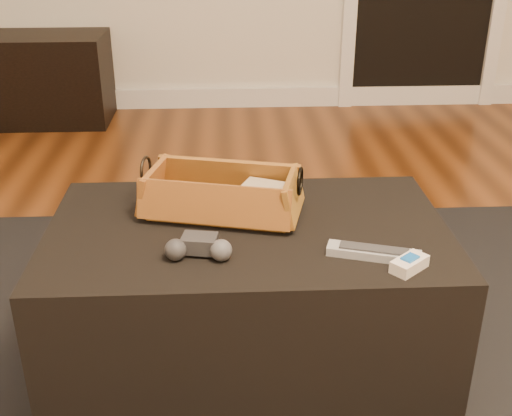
{
  "coord_description": "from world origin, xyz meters",
  "views": [
    {
      "loc": [
        0.09,
        -1.19,
        1.16
      ],
      "look_at": [
        0.16,
        0.21,
        0.49
      ],
      "focal_mm": 45.0,
      "sensor_mm": 36.0,
      "label": 1
    }
  ],
  "objects_px": {
    "ottoman": "(248,297)",
    "tv_remote": "(213,206)",
    "game_controller": "(199,247)",
    "silver_remote": "(374,253)",
    "cream_gadget": "(409,264)",
    "wicker_basket": "(222,196)"
  },
  "relations": [
    {
      "from": "ottoman",
      "to": "tv_remote",
      "type": "bearing_deg",
      "value": 140.32
    },
    {
      "from": "ottoman",
      "to": "game_controller",
      "type": "distance_m",
      "value": 0.3
    },
    {
      "from": "silver_remote",
      "to": "tv_remote",
      "type": "bearing_deg",
      "value": 146.95
    },
    {
      "from": "tv_remote",
      "to": "cream_gadget",
      "type": "relative_size",
      "value": 2.22
    },
    {
      "from": "wicker_basket",
      "to": "cream_gadget",
      "type": "bearing_deg",
      "value": -36.95
    },
    {
      "from": "game_controller",
      "to": "cream_gadget",
      "type": "bearing_deg",
      "value": -9.68
    },
    {
      "from": "tv_remote",
      "to": "cream_gadget",
      "type": "distance_m",
      "value": 0.53
    },
    {
      "from": "wicker_basket",
      "to": "silver_remote",
      "type": "height_order",
      "value": "wicker_basket"
    },
    {
      "from": "wicker_basket",
      "to": "cream_gadget",
      "type": "distance_m",
      "value": 0.51
    },
    {
      "from": "cream_gadget",
      "to": "game_controller",
      "type": "bearing_deg",
      "value": 170.32
    },
    {
      "from": "ottoman",
      "to": "cream_gadget",
      "type": "height_order",
      "value": "cream_gadget"
    },
    {
      "from": "silver_remote",
      "to": "ottoman",
      "type": "bearing_deg",
      "value": 149.23
    },
    {
      "from": "ottoman",
      "to": "game_controller",
      "type": "relative_size",
      "value": 6.38
    },
    {
      "from": "ottoman",
      "to": "silver_remote",
      "type": "relative_size",
      "value": 4.62
    },
    {
      "from": "wicker_basket",
      "to": "game_controller",
      "type": "height_order",
      "value": "wicker_basket"
    },
    {
      "from": "silver_remote",
      "to": "game_controller",
      "type": "bearing_deg",
      "value": 177.18
    },
    {
      "from": "wicker_basket",
      "to": "cream_gadget",
      "type": "height_order",
      "value": "wicker_basket"
    },
    {
      "from": "ottoman",
      "to": "cream_gadget",
      "type": "xyz_separation_m",
      "value": [
        0.35,
        -0.23,
        0.22
      ]
    },
    {
      "from": "game_controller",
      "to": "wicker_basket",
      "type": "bearing_deg",
      "value": 76.99
    },
    {
      "from": "wicker_basket",
      "to": "tv_remote",
      "type": "bearing_deg",
      "value": -157.04
    },
    {
      "from": "ottoman",
      "to": "silver_remote",
      "type": "xyz_separation_m",
      "value": [
        0.28,
        -0.17,
        0.22
      ]
    },
    {
      "from": "tv_remote",
      "to": "game_controller",
      "type": "height_order",
      "value": "game_controller"
    }
  ]
}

